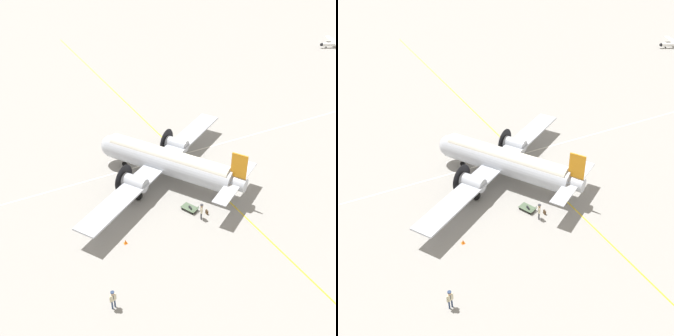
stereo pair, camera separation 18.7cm
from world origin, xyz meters
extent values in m
plane|color=gray|center=(0.00, 0.00, 0.00)|extent=(300.00, 300.00, 0.00)
cube|color=gold|center=(0.00, 4.07, 0.00)|extent=(120.00, 0.16, 0.01)
cube|color=silver|center=(-4.35, 0.00, 0.00)|extent=(0.16, 120.00, 0.01)
cylinder|color=#ADB2BC|center=(0.00, 0.00, 2.48)|extent=(14.55, 10.71, 2.76)
cylinder|color=silver|center=(0.00, 0.00, 3.24)|extent=(13.47, 9.60, 1.93)
sphere|color=#ADB2BC|center=(-6.53, -4.19, 2.48)|extent=(2.62, 2.62, 2.62)
cylinder|color=#ADB2BC|center=(6.53, 4.19, 2.62)|extent=(3.37, 2.91, 1.52)
cube|color=orange|center=(7.01, 4.50, 4.55)|extent=(1.51, 1.04, 3.17)
cube|color=#ADB2BC|center=(6.85, 4.40, 2.76)|extent=(6.01, 8.19, 0.10)
cube|color=#ADB2BC|center=(-0.96, -0.61, 2.14)|extent=(16.87, 24.38, 0.20)
cylinder|color=#ADB2BC|center=(1.34, -4.68, 2.16)|extent=(3.05, 2.71, 1.52)
cylinder|color=black|center=(0.11, -5.46, 2.16)|extent=(1.76, 2.70, 3.19)
sphere|color=black|center=(0.00, -5.53, 2.16)|extent=(0.53, 0.53, 0.53)
cylinder|color=#ADB2BC|center=(-3.69, 3.16, 2.16)|extent=(3.05, 2.71, 1.52)
cylinder|color=black|center=(-4.92, 2.38, 2.16)|extent=(1.76, 2.70, 3.19)
sphere|color=black|center=(-5.03, 2.30, 2.16)|extent=(0.53, 0.53, 0.53)
cylinder|color=#4C4C51|center=(1.56, -4.53, 1.05)|extent=(0.18, 0.18, 1.00)
cylinder|color=black|center=(1.56, -4.53, 0.55)|extent=(1.09, 0.85, 1.10)
cylinder|color=#4C4C51|center=(-3.47, 3.31, 1.05)|extent=(0.18, 0.18, 1.00)
cylinder|color=black|center=(-3.47, 3.31, 0.55)|extent=(1.09, 0.85, 1.10)
cylinder|color=#4C4C51|center=(-5.10, -3.27, 0.79)|extent=(0.14, 0.14, 0.89)
cylinder|color=black|center=(-5.10, -3.27, 0.35)|extent=(0.69, 0.53, 0.70)
cylinder|color=navy|center=(13.66, -11.99, 0.45)|extent=(0.13, 0.13, 0.90)
cylinder|color=navy|center=(13.72, -12.24, 0.45)|extent=(0.13, 0.13, 0.90)
cube|color=beige|center=(13.69, -12.12, 1.24)|extent=(0.31, 0.47, 0.68)
sphere|color=tan|center=(13.69, -12.12, 1.73)|extent=(0.30, 0.30, 0.30)
cylinder|color=beige|center=(13.62, -11.86, 1.20)|extent=(0.11, 0.11, 0.64)
cylinder|color=beige|center=(13.76, -12.38, 1.20)|extent=(0.11, 0.11, 0.64)
cube|color=black|center=(13.79, -12.09, 1.32)|extent=(0.02, 0.06, 0.43)
cylinder|color=navy|center=(13.69, -12.12, 1.85)|extent=(0.38, 0.38, 0.08)
cylinder|color=#2D2D33|center=(7.61, -0.16, 0.43)|extent=(0.13, 0.13, 0.87)
cylinder|color=#2D2D33|center=(7.39, -0.04, 0.43)|extent=(0.13, 0.13, 0.87)
cube|color=beige|center=(7.50, -0.10, 1.19)|extent=(0.46, 0.37, 0.65)
sphere|color=tan|center=(7.50, -0.10, 1.66)|extent=(0.29, 0.29, 0.29)
cylinder|color=beige|center=(7.73, -0.22, 1.16)|extent=(0.10, 0.10, 0.62)
cylinder|color=beige|center=(7.27, 0.02, 1.16)|extent=(0.10, 0.10, 0.62)
cube|color=maroon|center=(7.45, -0.19, 1.27)|extent=(0.05, 0.03, 0.42)
cylinder|color=#2D2D33|center=(7.50, -0.10, 1.78)|extent=(0.41, 0.41, 0.07)
cube|color=#47331E|center=(7.14, 0.82, 0.23)|extent=(0.38, 0.15, 0.45)
cube|color=#312315|center=(7.14, 0.82, 0.48)|extent=(0.14, 0.10, 0.02)
cube|color=#232328|center=(5.93, -0.48, 0.28)|extent=(0.48, 0.12, 0.56)
cube|color=black|center=(5.93, -0.48, 0.59)|extent=(0.17, 0.09, 0.02)
cube|color=#4C6047|center=(5.73, -0.44, 0.30)|extent=(1.95, 1.64, 0.04)
cube|color=#4C6047|center=(6.46, -0.11, 0.54)|extent=(0.47, 0.98, 0.04)
cylinder|color=#4C6047|center=(6.67, -0.56, 0.43)|extent=(0.04, 0.04, 0.22)
cylinder|color=#4C6047|center=(6.26, 0.34, 0.43)|extent=(0.04, 0.04, 0.22)
cylinder|color=black|center=(5.33, -1.08, 0.14)|extent=(0.28, 0.17, 0.28)
cylinder|color=black|center=(4.98, -0.31, 0.14)|extent=(0.28, 0.17, 0.28)
cylinder|color=black|center=(6.48, -0.56, 0.14)|extent=(0.28, 0.17, 0.28)
cylinder|color=black|center=(6.14, 0.21, 0.14)|extent=(0.28, 0.17, 0.28)
sphere|color=black|center=(-28.29, 51.74, 0.74)|extent=(0.70, 0.70, 0.70)
cube|color=white|center=(-27.08, 54.46, 1.09)|extent=(9.15, 4.80, 0.08)
cylinder|color=black|center=(-27.86, 52.71, 0.14)|extent=(0.19, 0.29, 0.28)
cylinder|color=#4C4C51|center=(-27.86, 52.71, 0.25)|extent=(0.06, 0.06, 0.21)
cube|color=orange|center=(7.29, -8.39, 0.01)|extent=(0.35, 0.35, 0.03)
cone|color=orange|center=(7.29, -8.39, 0.23)|extent=(0.29, 0.29, 0.45)
camera|label=1|loc=(35.29, -18.50, 28.21)|focal=45.00mm
camera|label=2|loc=(35.37, -18.34, 28.21)|focal=45.00mm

